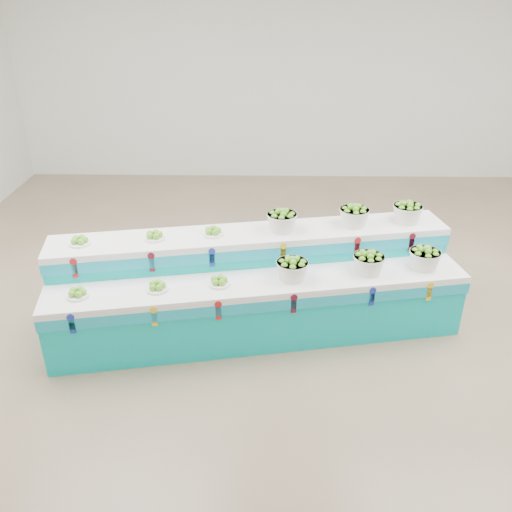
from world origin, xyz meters
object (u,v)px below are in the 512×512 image
basket_lower_left (292,269)px  basket_upper_right (407,212)px  plate_upper_mid (154,235)px  display_stand (256,286)px

basket_lower_left → basket_upper_right: bearing=31.1°
plate_upper_mid → basket_upper_right: 2.77m
display_stand → basket_upper_right: size_ratio=13.30×
display_stand → plate_upper_mid: (-1.06, 0.07, 0.56)m
basket_upper_right → plate_upper_mid: bearing=-169.5°
display_stand → basket_lower_left: 0.53m
basket_lower_left → plate_upper_mid: 1.47m
plate_upper_mid → basket_upper_right: size_ratio=0.68×
basket_lower_left → basket_upper_right: 1.55m
plate_upper_mid → basket_lower_left: bearing=-11.0°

